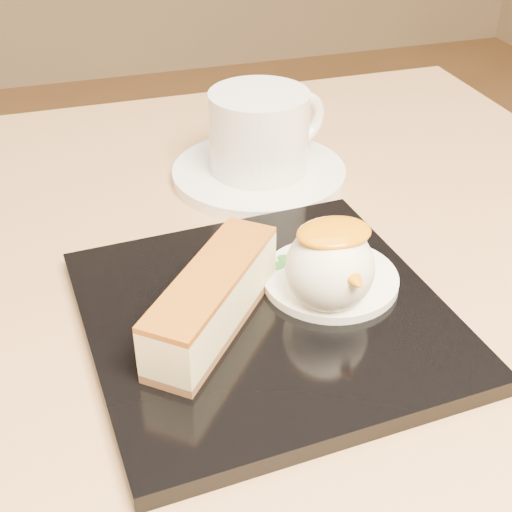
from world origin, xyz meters
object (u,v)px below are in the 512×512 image
object	(u,v)px
ice_cream_scoop	(330,268)
saucer	(259,173)
table	(201,494)
dessert_plate	(265,317)
cheesecake	(213,299)
coffee_cup	(261,130)

from	to	relation	value
ice_cream_scoop	saucer	bearing A→B (deg)	85.22
saucer	table	bearing A→B (deg)	-119.12
dessert_plate	cheesecake	xyz separation A→B (m)	(-0.04, -0.00, 0.03)
ice_cream_scoop	dessert_plate	bearing A→B (deg)	172.87
cheesecake	dessert_plate	bearing A→B (deg)	-41.69
dessert_plate	coffee_cup	size ratio (longest dim) A/B	2.00
cheesecake	ice_cream_scoop	size ratio (longest dim) A/B	2.06
dessert_plate	ice_cream_scoop	xyz separation A→B (m)	(0.04, -0.00, 0.03)
cheesecake	saucer	world-z (taller)	cheesecake
dessert_plate	coffee_cup	distance (m)	0.20
ice_cream_scoop	coffee_cup	xyz separation A→B (m)	(0.02, 0.20, 0.01)
ice_cream_scoop	coffee_cup	bearing A→B (deg)	84.65
table	dessert_plate	distance (m)	0.17
ice_cream_scoop	coffee_cup	distance (m)	0.20
ice_cream_scoop	cheesecake	bearing A→B (deg)	-180.00
table	coffee_cup	bearing A→B (deg)	60.50
table	cheesecake	xyz separation A→B (m)	(0.01, -0.01, 0.19)
table	saucer	world-z (taller)	saucer
ice_cream_scoop	saucer	size ratio (longest dim) A/B	0.37
table	cheesecake	world-z (taller)	cheesecake
dessert_plate	coffee_cup	world-z (taller)	coffee_cup
dessert_plate	cheesecake	size ratio (longest dim) A/B	1.91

